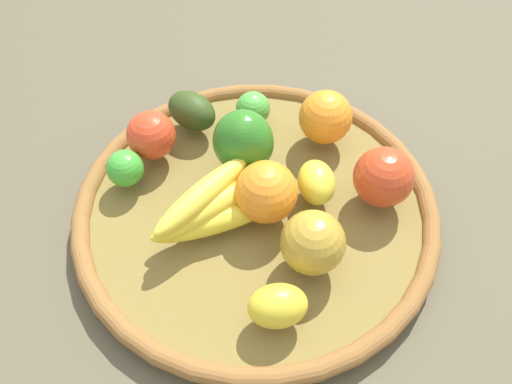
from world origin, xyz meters
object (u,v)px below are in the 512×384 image
lime_1 (253,109)px  lime_0 (125,168)px  lemon_1 (278,306)px  orange_1 (326,117)px  avocado (192,111)px  apple_1 (151,135)px  bell_pepper (243,142)px  lemon_0 (316,182)px  orange_0 (269,190)px  apple_2 (384,177)px  apple_0 (313,243)px  banana_bunch (209,209)px

lime_1 → lime_0: bearing=-95.2°
lemon_1 → lime_1: bearing=145.8°
orange_1 → lime_0: (-0.10, -0.26, -0.01)m
avocado → apple_1: bearing=-81.0°
bell_pepper → lemon_0: (0.10, 0.04, -0.02)m
apple_1 → orange_0: bearing=18.3°
apple_2 → lime_0: size_ratio=1.57×
apple_0 → lime_0: size_ratio=1.55×
banana_bunch → lemon_1: bearing=-6.7°
apple_0 → apple_1: (-0.26, -0.05, -0.00)m
apple_1 → avocado: bearing=99.0°
apple_1 → lime_0: (0.02, -0.05, -0.01)m
orange_1 → apple_2: (0.12, -0.02, 0.00)m
lemon_0 → orange_1: size_ratio=0.87×
apple_2 → avocado: apple_2 is taller
orange_1 → orange_0: orange_0 is taller
bell_pepper → lime_0: (-0.08, -0.14, -0.02)m
lemon_0 → orange_1: bearing=130.6°
orange_1 → apple_0: bearing=-47.8°
apple_2 → orange_0: (-0.07, -0.12, 0.00)m
lemon_1 → avocado: bearing=161.4°
lime_0 → lemon_0: bearing=45.3°
lime_1 → orange_0: bearing=-32.1°
apple_2 → orange_1: bearing=171.1°
lemon_0 → apple_1: apple_1 is taller
apple_2 → orange_0: 0.14m
banana_bunch → avocado: bearing=151.6°
apple_2 → lemon_1: apple_2 is taller
apple_1 → avocado: 0.07m
lime_1 → apple_2: bearing=10.4°
apple_2 → lemon_1: size_ratio=1.16×
apple_1 → lime_0: size_ratio=1.37×
avocado → lemon_0: bearing=12.9°
lemon_1 → orange_0: bearing=143.6°
banana_bunch → apple_1: (-0.15, 0.01, 0.00)m
orange_1 → apple_1: size_ratio=1.11×
avocado → lime_0: (0.03, -0.13, -0.00)m
lime_1 → lime_0: 0.20m
apple_2 → lime_0: 0.33m
apple_2 → avocado: size_ratio=1.00×
orange_0 → avocado: orange_0 is taller
banana_bunch → orange_1: bearing=95.5°
apple_0 → lime_1: apple_0 is taller
lime_0 → orange_0: bearing=36.2°
bell_pepper → apple_1: bell_pepper is taller
lemon_0 → bell_pepper: bearing=-157.3°
apple_1 → orange_0: orange_0 is taller
orange_1 → lemon_0: bearing=-49.4°
lemon_0 → apple_1: (-0.19, -0.12, 0.01)m
lemon_0 → apple_2: bearing=48.4°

